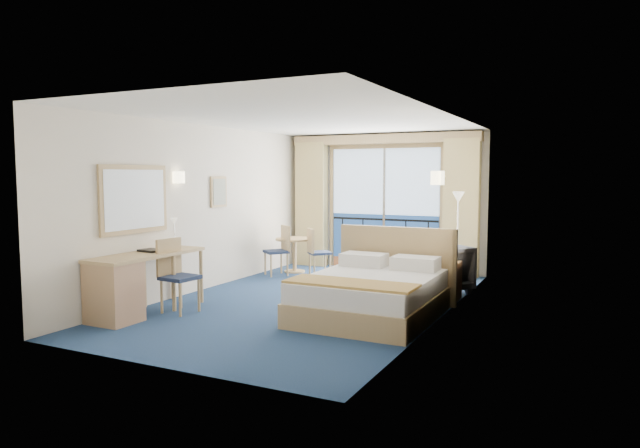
{
  "coord_description": "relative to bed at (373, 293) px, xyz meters",
  "views": [
    {
      "loc": [
        3.85,
        -7.46,
        1.9
      ],
      "look_at": [
        0.07,
        0.2,
        1.15
      ],
      "focal_mm": 32.0,
      "sensor_mm": 36.0,
      "label": 1
    }
  ],
  "objects": [
    {
      "name": "floor",
      "position": [
        -1.16,
        0.43,
        -0.31
      ],
      "size": [
        6.5,
        6.5,
        0.0
      ],
      "primitive_type": "plane",
      "color": "navy",
      "rests_on": "ground"
    },
    {
      "name": "room_walls",
      "position": [
        -1.16,
        0.43,
        1.46
      ],
      "size": [
        4.04,
        6.54,
        2.72
      ],
      "color": "silver",
      "rests_on": "ground"
    },
    {
      "name": "balcony_door",
      "position": [
        -1.17,
        3.64,
        0.83
      ],
      "size": [
        2.36,
        0.03,
        2.52
      ],
      "color": "navy",
      "rests_on": "room_walls"
    },
    {
      "name": "curtain_left",
      "position": [
        -2.71,
        3.5,
        0.96
      ],
      "size": [
        0.65,
        0.22,
        2.55
      ],
      "primitive_type": "cube",
      "color": "tan",
      "rests_on": "room_walls"
    },
    {
      "name": "curtain_right",
      "position": [
        0.39,
        3.5,
        0.96
      ],
      "size": [
        0.65,
        0.22,
        2.55
      ],
      "primitive_type": "cube",
      "color": "tan",
      "rests_on": "room_walls"
    },
    {
      "name": "pelmet",
      "position": [
        -1.16,
        3.53,
        2.27
      ],
      "size": [
        3.8,
        0.25,
        0.18
      ],
      "primitive_type": "cube",
      "color": "tan",
      "rests_on": "room_walls"
    },
    {
      "name": "mirror",
      "position": [
        -3.13,
        -1.07,
        1.24
      ],
      "size": [
        0.05,
        1.25,
        0.95
      ],
      "color": "tan",
      "rests_on": "room_walls"
    },
    {
      "name": "wall_print",
      "position": [
        -3.13,
        0.88,
        1.29
      ],
      "size": [
        0.04,
        0.42,
        0.52
      ],
      "color": "tan",
      "rests_on": "room_walls"
    },
    {
      "name": "sconce_left",
      "position": [
        -3.1,
        -0.17,
        1.54
      ],
      "size": [
        0.18,
        0.18,
        0.18
      ],
      "primitive_type": "cylinder",
      "color": "#FEECB2",
      "rests_on": "room_walls"
    },
    {
      "name": "sconce_right",
      "position": [
        0.78,
        0.28,
        1.54
      ],
      "size": [
        0.18,
        0.18,
        0.18
      ],
      "primitive_type": "cylinder",
      "color": "#FEECB2",
      "rests_on": "room_walls"
    },
    {
      "name": "bed",
      "position": [
        0.0,
        0.0,
        0.0
      ],
      "size": [
        1.79,
        2.12,
        1.12
      ],
      "color": "tan",
      "rests_on": "ground"
    },
    {
      "name": "nightstand",
      "position": [
        0.6,
        1.49,
        -0.03
      ],
      "size": [
        0.44,
        0.42,
        0.58
      ],
      "primitive_type": "cube",
      "color": "tan",
      "rests_on": "ground"
    },
    {
      "name": "phone",
      "position": [
        0.57,
        1.53,
        0.3
      ],
      "size": [
        0.21,
        0.19,
        0.08
      ],
      "primitive_type": "cube",
      "rotation": [
        0.0,
        0.0,
        0.42
      ],
      "color": "white",
      "rests_on": "nightstand"
    },
    {
      "name": "armchair",
      "position": [
        0.39,
        1.92,
        0.08
      ],
      "size": [
        1.19,
        1.18,
        0.78
      ],
      "primitive_type": "imported",
      "rotation": [
        0.0,
        0.0,
        4.06
      ],
      "color": "#40454D",
      "rests_on": "ground"
    },
    {
      "name": "floor_lamp",
      "position": [
        0.52,
        2.63,
        0.9
      ],
      "size": [
        0.22,
        0.22,
        1.6
      ],
      "color": "silver",
      "rests_on": "ground"
    },
    {
      "name": "desk",
      "position": [
        -2.85,
        -1.63,
        0.14
      ],
      "size": [
        0.6,
        1.76,
        0.82
      ],
      "color": "tan",
      "rests_on": "ground"
    },
    {
      "name": "desk_chair",
      "position": [
        -2.54,
        -0.96,
        0.26
      ],
      "size": [
        0.49,
        0.48,
        1.01
      ],
      "rotation": [
        0.0,
        0.0,
        1.47
      ],
      "color": "#1F2C4A",
      "rests_on": "ground"
    },
    {
      "name": "folder",
      "position": [
        -2.92,
        -1.01,
        0.52
      ],
      "size": [
        0.34,
        0.27,
        0.03
      ],
      "primitive_type": "cube",
      "rotation": [
        0.0,
        0.0,
        -0.13
      ],
      "color": "black",
      "rests_on": "desk"
    },
    {
      "name": "desk_lamp",
      "position": [
        -2.94,
        -0.49,
        0.82
      ],
      "size": [
        0.11,
        0.11,
        0.41
      ],
      "color": "silver",
      "rests_on": "desk"
    },
    {
      "name": "round_table",
      "position": [
        -2.61,
        2.58,
        0.19
      ],
      "size": [
        0.74,
        0.74,
        0.66
      ],
      "color": "tan",
      "rests_on": "ground"
    },
    {
      "name": "table_chair_a",
      "position": [
        -2.07,
        2.43,
        0.18
      ],
      "size": [
        0.54,
        0.54,
        0.89
      ],
      "rotation": [
        0.0,
        0.0,
        2.33
      ],
      "color": "#1F2C4A",
      "rests_on": "ground"
    },
    {
      "name": "table_chair_b",
      "position": [
        -2.7,
        2.18,
        0.21
      ],
      "size": [
        0.57,
        0.57,
        0.93
      ],
      "rotation": [
        0.0,
        0.0,
        -0.68
      ],
      "color": "#1F2C4A",
      "rests_on": "ground"
    }
  ]
}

